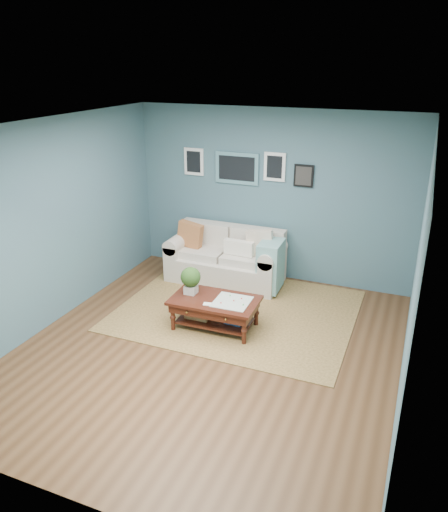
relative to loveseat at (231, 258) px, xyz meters
The scene contains 4 objects.
room_shell 2.25m from the loveseat, 76.04° to the right, with size 5.00×5.02×2.70m.
area_rug 1.10m from the loveseat, 63.35° to the right, with size 3.25×2.60×0.01m, color brown.
loveseat is the anchor object (origin of this frame).
coffee_table 1.52m from the loveseat, 78.59° to the right, with size 1.16×0.70×0.80m.
Camera 1 is at (2.19, -4.86, 3.38)m, focal length 35.00 mm.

